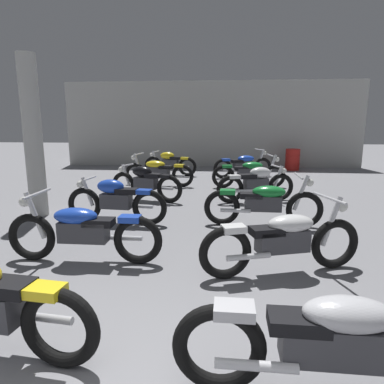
{
  "coord_description": "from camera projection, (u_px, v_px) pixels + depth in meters",
  "views": [
    {
      "loc": [
        0.62,
        -1.26,
        1.9
      ],
      "look_at": [
        0.0,
        5.32,
        0.55
      ],
      "focal_mm": 32.12,
      "sensor_mm": 36.0,
      "label": 1
    }
  ],
  "objects": [
    {
      "name": "back_wall",
      "position": [
        211.0,
        124.0,
        14.69
      ],
      "size": [
        12.67,
        0.24,
        3.6
      ],
      "primitive_type": "cube",
      "color": "#B2B2AD",
      "rests_on": "ground"
    },
    {
      "name": "support_pillar",
      "position": [
        33.0,
        137.0,
        6.83
      ],
      "size": [
        0.36,
        0.36,
        3.2
      ],
      "primitive_type": "cylinder",
      "color": "#B2B2AD",
      "rests_on": "ground"
    },
    {
      "name": "motorcycle_left_row_1",
      "position": [
        83.0,
        230.0,
        4.67
      ],
      "size": [
        2.17,
        0.68,
        0.97
      ],
      "color": "black",
      "rests_on": "ground"
    },
    {
      "name": "motorcycle_left_row_2",
      "position": [
        116.0,
        200.0,
        6.48
      ],
      "size": [
        1.97,
        0.48,
        0.88
      ],
      "color": "black",
      "rests_on": "ground"
    },
    {
      "name": "motorcycle_left_row_3",
      "position": [
        145.0,
        182.0,
        8.4
      ],
      "size": [
        1.91,
        0.75,
        0.88
      ],
      "color": "black",
      "rests_on": "ground"
    },
    {
      "name": "motorcycle_left_row_4",
      "position": [
        158.0,
        171.0,
        10.34
      ],
      "size": [
        2.16,
        0.68,
        0.97
      ],
      "color": "black",
      "rests_on": "ground"
    },
    {
      "name": "motorcycle_left_row_5",
      "position": [
        170.0,
        163.0,
        12.37
      ],
      "size": [
        1.96,
        0.55,
        0.88
      ],
      "color": "black",
      "rests_on": "ground"
    },
    {
      "name": "motorcycle_right_row_0",
      "position": [
        332.0,
        340.0,
        2.32
      ],
      "size": [
        2.17,
        0.68,
        0.97
      ],
      "color": "black",
      "rests_on": "ground"
    },
    {
      "name": "motorcycle_right_row_1",
      "position": [
        284.0,
        239.0,
        4.31
      ],
      "size": [
        2.1,
        0.9,
        0.97
      ],
      "color": "black",
      "rests_on": "ground"
    },
    {
      "name": "motorcycle_right_row_2",
      "position": [
        264.0,
        202.0,
        6.3
      ],
      "size": [
        2.17,
        0.68,
        0.97
      ],
      "color": "black",
      "rests_on": "ground"
    },
    {
      "name": "motorcycle_right_row_3",
      "position": [
        256.0,
        183.0,
        8.24
      ],
      "size": [
        1.91,
        0.76,
        0.88
      ],
      "color": "black",
      "rests_on": "ground"
    },
    {
      "name": "motorcycle_right_row_4",
      "position": [
        249.0,
        173.0,
        10.03
      ],
      "size": [
        2.17,
        0.68,
        0.97
      ],
      "color": "black",
      "rests_on": "ground"
    },
    {
      "name": "motorcycle_right_row_5",
      "position": [
        243.0,
        165.0,
        11.91
      ],
      "size": [
        2.07,
        0.98,
        0.97
      ],
      "color": "black",
      "rests_on": "ground"
    },
    {
      "name": "oil_drum",
      "position": [
        292.0,
        160.0,
        13.73
      ],
      "size": [
        0.59,
        0.59,
        0.85
      ],
      "color": "red",
      "rests_on": "ground"
    }
  ]
}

